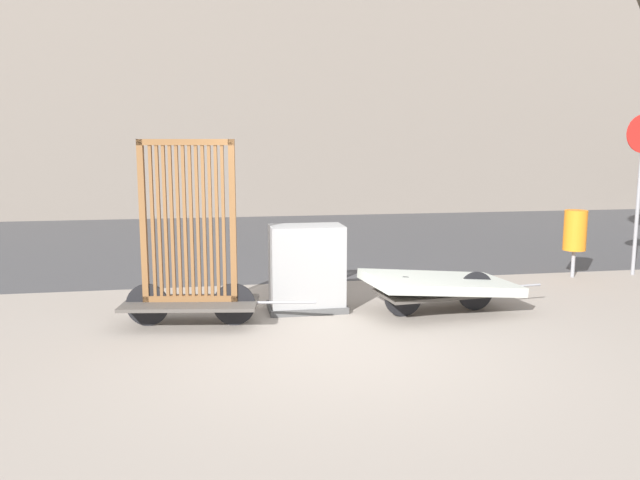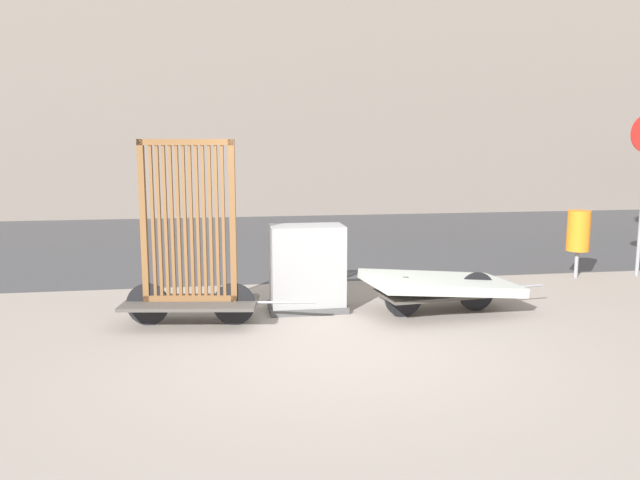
% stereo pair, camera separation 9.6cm
% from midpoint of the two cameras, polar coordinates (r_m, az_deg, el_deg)
% --- Properties ---
extents(ground_plane, '(60.00, 60.00, 0.00)m').
position_cam_midpoint_polar(ground_plane, '(6.68, 1.28, -9.80)').
color(ground_plane, gray).
extents(road_strip, '(56.00, 9.10, 0.01)m').
position_cam_midpoint_polar(road_strip, '(14.13, -4.89, 0.06)').
color(road_strip, '#424244').
rests_on(road_strip, ground_plane).
extents(building_facade, '(48.00, 4.00, 10.66)m').
position_cam_midpoint_polar(building_facade, '(20.75, -6.83, 17.54)').
color(building_facade, slate).
rests_on(building_facade, ground_plane).
extents(bike_cart_with_bedframe, '(2.30, 0.96, 2.18)m').
position_cam_midpoint_polar(bike_cart_with_bedframe, '(7.44, -12.17, -1.96)').
color(bike_cart_with_bedframe, '#4C4742').
rests_on(bike_cart_with_bedframe, ground_plane).
extents(bike_cart_with_mattress, '(2.47, 1.25, 0.54)m').
position_cam_midpoint_polar(bike_cart_with_mattress, '(8.03, 10.65, -4.05)').
color(bike_cart_with_mattress, '#4C4742').
rests_on(bike_cart_with_mattress, ground_plane).
extents(utility_cabinet, '(0.99, 0.61, 1.11)m').
position_cam_midpoint_polar(utility_cabinet, '(8.01, -1.58, -2.87)').
color(utility_cabinet, '#4C4C4C').
rests_on(utility_cabinet, ground_plane).
extents(trash_bin, '(0.36, 0.36, 1.09)m').
position_cam_midpoint_polar(trash_bin, '(10.75, 22.06, 0.78)').
color(trash_bin, gray).
rests_on(trash_bin, ground_plane).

